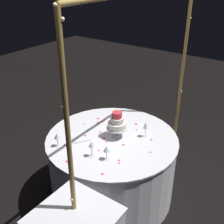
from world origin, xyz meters
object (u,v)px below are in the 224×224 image
(wine_glass_0, at_px, (57,137))
(cake_knife, at_px, (80,142))
(wine_glass_1, at_px, (92,145))
(wine_glass_2, at_px, (146,126))
(wine_glass_3, at_px, (107,150))
(main_table, at_px, (112,167))
(tiered_cake, at_px, (117,123))
(decorative_arch, at_px, (141,86))

(wine_glass_0, relative_size, cake_knife, 0.60)
(wine_glass_1, bearing_deg, wine_glass_2, 158.09)
(wine_glass_1, xyz_separation_m, cake_knife, (-0.11, -0.25, -0.12))
(wine_glass_3, bearing_deg, main_table, -152.13)
(wine_glass_2, distance_m, cake_knife, 0.70)
(main_table, height_order, wine_glass_2, wine_glass_2)
(tiered_cake, distance_m, wine_glass_2, 0.30)
(decorative_arch, distance_m, cake_knife, 0.90)
(wine_glass_0, xyz_separation_m, wine_glass_2, (-0.67, 0.63, 0.01))
(wine_glass_0, relative_size, wine_glass_1, 0.94)
(wine_glass_1, bearing_deg, wine_glass_0, -79.78)
(main_table, distance_m, wine_glass_3, 0.62)
(tiered_cake, relative_size, wine_glass_2, 1.70)
(decorative_arch, relative_size, main_table, 1.60)
(tiered_cake, distance_m, wine_glass_1, 0.43)
(decorative_arch, xyz_separation_m, wine_glass_2, (-0.22, -0.05, -0.55))
(wine_glass_3, bearing_deg, cake_knife, -100.14)
(wine_glass_3, bearing_deg, tiered_cake, -158.80)
(wine_glass_3, height_order, cake_knife, wine_glass_3)
(tiered_cake, bearing_deg, cake_knife, -37.76)
(decorative_arch, bearing_deg, main_table, -90.20)
(wine_glass_0, distance_m, wine_glass_1, 0.39)
(tiered_cake, xyz_separation_m, wine_glass_2, (-0.17, 0.25, -0.04))
(wine_glass_0, bearing_deg, wine_glass_2, 136.89)
(decorative_arch, bearing_deg, tiered_cake, -100.10)
(tiered_cake, relative_size, wine_glass_1, 1.81)
(wine_glass_0, bearing_deg, wine_glass_3, 101.81)
(decorative_arch, bearing_deg, wine_glass_3, -23.85)
(wine_glass_1, height_order, wine_glass_3, wine_glass_1)
(main_table, xyz_separation_m, wine_glass_0, (0.45, -0.35, 0.50))
(main_table, xyz_separation_m, wine_glass_1, (0.38, 0.03, 0.51))
(decorative_arch, distance_m, wine_glass_1, 0.73)
(main_table, bearing_deg, cake_knife, -39.50)
(wine_glass_1, bearing_deg, cake_knife, -114.14)
(decorative_arch, xyz_separation_m, cake_knife, (0.26, -0.54, -0.67))
(tiered_cake, height_order, wine_glass_1, tiered_cake)
(main_table, height_order, tiered_cake, tiered_cake)
(decorative_arch, bearing_deg, wine_glass_1, -37.95)
(tiered_cake, height_order, wine_glass_3, tiered_cake)
(tiered_cake, relative_size, wine_glass_0, 1.91)
(decorative_arch, xyz_separation_m, wine_glass_3, (0.33, -0.15, -0.56))
(wine_glass_0, bearing_deg, cake_knife, 143.23)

